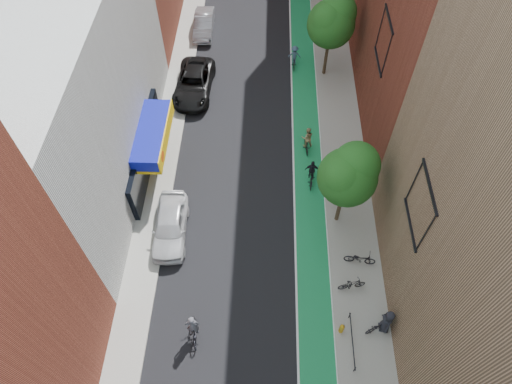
# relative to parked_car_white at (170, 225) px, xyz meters

# --- Properties ---
(bike_lane) EXTENTS (2.00, 68.00, 0.01)m
(bike_lane) POSITION_rel_parked_car_white_xyz_m (8.60, 17.23, -0.82)
(bike_lane) COLOR #167C45
(bike_lane) RESTS_ON ground
(sidewalk_left) EXTENTS (2.00, 68.00, 0.15)m
(sidewalk_left) POSITION_rel_parked_car_white_xyz_m (-1.40, 17.23, -0.76)
(sidewalk_left) COLOR gray
(sidewalk_left) RESTS_ON ground
(sidewalk_right) EXTENTS (3.00, 68.00, 0.15)m
(sidewalk_right) POSITION_rel_parked_car_white_xyz_m (11.10, 17.23, -0.76)
(sidewalk_right) COLOR gray
(sidewalk_right) RESTS_ON ground
(building_left_white) EXTENTS (8.00, 20.00, 12.00)m
(building_left_white) POSITION_rel_parked_car_white_xyz_m (-6.40, 5.23, 5.17)
(building_left_white) COLOR silver
(building_left_white) RESTS_ON ground
(tree_near) EXTENTS (3.40, 3.36, 6.42)m
(tree_near) POSITION_rel_parked_car_white_xyz_m (10.25, 1.25, 3.82)
(tree_near) COLOR #332619
(tree_near) RESTS_ON ground
(tree_mid) EXTENTS (3.55, 3.53, 6.74)m
(tree_mid) POSITION_rel_parked_car_white_xyz_m (10.25, 15.25, 4.06)
(tree_mid) COLOR #332619
(tree_mid) RESTS_ON ground
(parked_car_white) EXTENTS (2.18, 4.96, 1.66)m
(parked_car_white) POSITION_rel_parked_car_white_xyz_m (0.00, 0.00, 0.00)
(parked_car_white) COLOR silver
(parked_car_white) RESTS_ON ground
(parked_car_black) EXTENTS (2.98, 6.01, 1.64)m
(parked_car_black) POSITION_rel_parked_car_white_xyz_m (0.00, 12.88, -0.01)
(parked_car_black) COLOR black
(parked_car_black) RESTS_ON ground
(parked_car_silver) EXTENTS (1.66, 4.59, 1.50)m
(parked_car_silver) POSITION_rel_parked_car_white_xyz_m (0.00, 20.71, -0.08)
(parked_car_silver) COLOR gray
(parked_car_silver) RESTS_ON ground
(cyclist_lead) EXTENTS (0.94, 1.93, 2.24)m
(cyclist_lead) POSITION_rel_parked_car_white_xyz_m (2.11, -6.32, -0.07)
(cyclist_lead) COLOR black
(cyclist_lead) RESTS_ON ground
(cyclist_lane_near) EXTENTS (0.87, 1.57, 2.00)m
(cyclist_lane_near) POSITION_rel_parked_car_white_xyz_m (8.49, 7.12, 0.04)
(cyclist_lane_near) COLOR black
(cyclist_lane_near) RESTS_ON ground
(cyclist_lane_mid) EXTENTS (0.94, 1.87, 1.91)m
(cyclist_lane_mid) POSITION_rel_parked_car_white_xyz_m (8.72, 4.27, -0.14)
(cyclist_lane_mid) COLOR black
(cyclist_lane_mid) RESTS_ON ground
(cyclist_lane_far) EXTENTS (1.03, 1.52, 1.91)m
(cyclist_lane_far) POSITION_rel_parked_car_white_xyz_m (7.80, 16.16, 0.04)
(cyclist_lane_far) COLOR black
(cyclist_lane_far) RESTS_ON ground
(parked_bike_near) EXTENTS (1.69, 1.18, 0.84)m
(parked_bike_near) POSITION_rel_parked_car_white_xyz_m (11.87, -5.75, -0.26)
(parked_bike_near) COLOR black
(parked_bike_near) RESTS_ON sidewalk_right
(parked_bike_mid) EXTENTS (1.65, 0.74, 0.96)m
(parked_bike_mid) POSITION_rel_parked_car_white_xyz_m (10.66, -3.43, -0.20)
(parked_bike_mid) COLOR black
(parked_bike_mid) RESTS_ON sidewalk_right
(parked_bike_far) EXTENTS (1.90, 0.85, 0.96)m
(parked_bike_far) POSITION_rel_parked_car_white_xyz_m (11.28, -1.79, -0.20)
(parked_bike_far) COLOR black
(parked_bike_far) RESTS_ON sidewalk_right
(pedestrian) EXTENTS (0.64, 0.96, 1.91)m
(pedestrian) POSITION_rel_parked_car_white_xyz_m (12.20, -5.66, 0.27)
(pedestrian) COLOR black
(pedestrian) RESTS_ON sidewalk_right
(fire_hydrant) EXTENTS (0.26, 0.26, 0.75)m
(fire_hydrant) POSITION_rel_parked_car_white_xyz_m (9.90, -5.92, -0.28)
(fire_hydrant) COLOR #BF8B16
(fire_hydrant) RESTS_ON sidewalk_right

